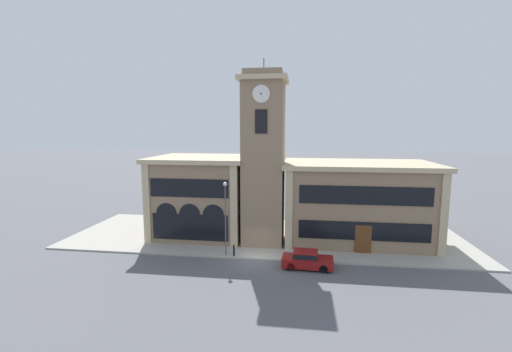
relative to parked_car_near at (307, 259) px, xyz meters
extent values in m
plane|color=#56565B|center=(-4.36, 1.16, -0.77)|extent=(300.00, 300.00, 0.00)
cube|color=#A39E93|center=(-4.36, 7.90, -0.69)|extent=(41.70, 13.49, 0.15)
cube|color=#897056|center=(-4.36, 5.96, 7.30)|extent=(4.02, 4.02, 16.13)
cube|color=tan|center=(-4.36, 5.96, 15.59)|extent=(4.72, 4.72, 0.45)
cube|color=#897056|center=(-4.36, 5.96, 16.11)|extent=(3.70, 3.70, 0.60)
cylinder|color=#4C4C51|center=(-4.36, 5.96, 17.01)|extent=(0.10, 0.10, 1.20)
cylinder|color=silver|center=(-4.36, 3.90, 14.06)|extent=(1.61, 0.10, 1.61)
cylinder|color=black|center=(-4.36, 3.83, 14.06)|extent=(0.13, 0.04, 0.13)
cylinder|color=silver|center=(-6.42, 5.96, 14.06)|extent=(0.10, 1.61, 1.61)
cylinder|color=black|center=(-6.49, 5.96, 14.06)|extent=(0.04, 0.13, 0.13)
cube|color=black|center=(-4.36, 3.91, 11.55)|extent=(1.13, 0.10, 2.20)
cube|color=#897056|center=(-11.47, 8.30, 3.33)|extent=(9.60, 8.69, 8.20)
cube|color=tan|center=(-11.47, 8.30, 7.65)|extent=(10.30, 9.39, 0.45)
cube|color=tan|center=(-15.92, 3.89, 3.33)|extent=(0.70, 0.16, 8.20)
cube|color=tan|center=(-7.02, 3.89, 3.33)|extent=(0.70, 0.16, 8.20)
cube|color=black|center=(-11.47, 3.91, 5.13)|extent=(7.87, 0.10, 1.80)
cube|color=black|center=(-11.47, 3.91, 1.20)|extent=(7.68, 0.10, 2.62)
cylinder|color=black|center=(-13.87, 3.90, 2.51)|extent=(2.11, 0.06, 2.11)
cylinder|color=black|center=(-11.47, 3.90, 2.51)|extent=(2.11, 0.06, 2.11)
cylinder|color=black|center=(-9.07, 3.90, 2.51)|extent=(2.11, 0.06, 2.11)
cube|color=#897056|center=(5.22, 8.30, 3.12)|extent=(14.54, 8.69, 7.78)
cube|color=tan|center=(5.22, 8.30, 7.23)|extent=(15.24, 9.39, 0.45)
cube|color=tan|center=(-1.70, 3.89, 3.12)|extent=(0.70, 0.16, 7.78)
cube|color=tan|center=(12.14, 3.89, 3.12)|extent=(0.70, 0.16, 7.78)
cube|color=black|center=(5.22, 3.91, 4.83)|extent=(11.92, 0.10, 1.71)
cube|color=#5B3319|center=(5.22, 3.90, 0.63)|extent=(1.50, 0.12, 2.80)
cube|color=black|center=(5.22, 3.91, 1.47)|extent=(11.92, 0.10, 1.74)
cube|color=maroon|center=(0.06, 0.00, -0.20)|extent=(4.31, 1.99, 0.75)
cube|color=maroon|center=(-0.11, 0.00, 0.44)|extent=(2.10, 1.72, 0.53)
cube|color=black|center=(-0.11, 0.00, 0.44)|extent=(2.02, 1.75, 0.40)
cylinder|color=black|center=(1.40, 0.74, -0.42)|extent=(0.71, 0.25, 0.70)
cylinder|color=black|center=(1.33, -0.85, -0.42)|extent=(0.71, 0.25, 0.70)
cylinder|color=black|center=(-1.22, 0.85, -0.42)|extent=(0.71, 0.25, 0.70)
cylinder|color=black|center=(-1.29, -0.75, -0.42)|extent=(0.71, 0.25, 0.70)
cylinder|color=#4C4C51|center=(-7.33, 1.68, 2.59)|extent=(0.12, 0.12, 6.42)
sphere|color=silver|center=(-7.33, 1.68, 5.98)|extent=(0.36, 0.36, 0.36)
cylinder|color=black|center=(-6.56, 1.55, -0.17)|extent=(0.18, 0.18, 0.90)
sphere|color=black|center=(-6.56, 1.55, 0.36)|extent=(0.16, 0.16, 0.16)
camera|label=1|loc=(-0.55, -27.84, 10.85)|focal=24.00mm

